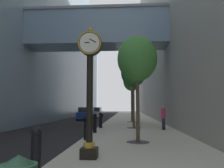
{
  "coord_description": "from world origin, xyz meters",
  "views": [
    {
      "loc": [
        2.44,
        -1.96,
        1.87
      ],
      "look_at": [
        0.9,
        21.7,
        4.1
      ],
      "focal_mm": 37.7,
      "sensor_mm": 36.0,
      "label": 1
    }
  ],
  "objects_px": {
    "bollard_fourth": "(95,123)",
    "pedestrian_by_clock": "(163,117)",
    "bollard_fifth": "(101,120)",
    "street_tree_mid_far": "(132,82)",
    "street_clock": "(90,85)",
    "car_white_near": "(96,113)",
    "street_tree_near": "(137,60)",
    "street_tree_mid_near": "(133,73)",
    "car_blue_mid": "(86,114)",
    "bollard_third": "(86,127)",
    "bollard_nearest": "(36,153)"
  },
  "relations": [
    {
      "from": "bollard_third",
      "to": "car_white_near",
      "type": "distance_m",
      "value": 25.51
    },
    {
      "from": "bollard_fourth",
      "to": "pedestrian_by_clock",
      "type": "height_order",
      "value": "pedestrian_by_clock"
    },
    {
      "from": "bollard_third",
      "to": "pedestrian_by_clock",
      "type": "height_order",
      "value": "pedestrian_by_clock"
    },
    {
      "from": "street_clock",
      "to": "bollard_fifth",
      "type": "bearing_deg",
      "value": 94.49
    },
    {
      "from": "street_tree_near",
      "to": "street_tree_mid_far",
      "type": "height_order",
      "value": "street_tree_mid_far"
    },
    {
      "from": "street_tree_mid_far",
      "to": "street_clock",
      "type": "bearing_deg",
      "value": -95.51
    },
    {
      "from": "car_white_near",
      "to": "car_blue_mid",
      "type": "relative_size",
      "value": 0.91
    },
    {
      "from": "street_tree_mid_near",
      "to": "street_clock",
      "type": "bearing_deg",
      "value": -99.17
    },
    {
      "from": "street_clock",
      "to": "car_blue_mid",
      "type": "bearing_deg",
      "value": 100.12
    },
    {
      "from": "bollard_fourth",
      "to": "pedestrian_by_clock",
      "type": "bearing_deg",
      "value": 24.32
    },
    {
      "from": "car_white_near",
      "to": "car_blue_mid",
      "type": "xyz_separation_m",
      "value": [
        -0.53,
        -5.7,
        0.02
      ]
    },
    {
      "from": "bollard_fifth",
      "to": "pedestrian_by_clock",
      "type": "relative_size",
      "value": 0.7
    },
    {
      "from": "street_clock",
      "to": "car_white_near",
      "type": "xyz_separation_m",
      "value": [
        -3.72,
        29.54,
        -1.78
      ]
    },
    {
      "from": "street_tree_near",
      "to": "street_tree_mid_near",
      "type": "height_order",
      "value": "street_tree_mid_near"
    },
    {
      "from": "bollard_nearest",
      "to": "street_tree_mid_near",
      "type": "height_order",
      "value": "street_tree_mid_near"
    },
    {
      "from": "street_tree_mid_far",
      "to": "car_blue_mid",
      "type": "distance_m",
      "value": 8.93
    },
    {
      "from": "bollard_fourth",
      "to": "bollard_fifth",
      "type": "height_order",
      "value": "same"
    },
    {
      "from": "bollard_fourth",
      "to": "bollard_nearest",
      "type": "bearing_deg",
      "value": -90.0
    },
    {
      "from": "street_tree_mid_far",
      "to": "street_tree_mid_near",
      "type": "bearing_deg",
      "value": -90.0
    },
    {
      "from": "street_clock",
      "to": "street_tree_mid_far",
      "type": "xyz_separation_m",
      "value": [
        1.78,
        18.44,
        2.02
      ]
    },
    {
      "from": "car_white_near",
      "to": "street_tree_near",
      "type": "bearing_deg",
      "value": -78.03
    },
    {
      "from": "bollard_fourth",
      "to": "pedestrian_by_clock",
      "type": "xyz_separation_m",
      "value": [
        4.77,
        2.15,
        0.3
      ]
    },
    {
      "from": "bollard_third",
      "to": "bollard_fourth",
      "type": "distance_m",
      "value": 3.32
    },
    {
      "from": "street_tree_mid_far",
      "to": "bollard_fifth",
      "type": "bearing_deg",
      "value": -109.07
    },
    {
      "from": "bollard_third",
      "to": "street_clock",
      "type": "bearing_deg",
      "value": -78.53
    },
    {
      "from": "street_clock",
      "to": "street_tree_near",
      "type": "relative_size",
      "value": 0.86
    },
    {
      "from": "street_tree_near",
      "to": "car_blue_mid",
      "type": "bearing_deg",
      "value": 106.6
    },
    {
      "from": "street_tree_near",
      "to": "street_tree_mid_far",
      "type": "relative_size",
      "value": 0.93
    },
    {
      "from": "bollard_nearest",
      "to": "bollard_fifth",
      "type": "relative_size",
      "value": 1.0
    },
    {
      "from": "pedestrian_by_clock",
      "to": "car_white_near",
      "type": "relative_size",
      "value": 0.43
    },
    {
      "from": "street_tree_mid_near",
      "to": "pedestrian_by_clock",
      "type": "height_order",
      "value": "street_tree_mid_near"
    },
    {
      "from": "bollard_fifth",
      "to": "pedestrian_by_clock",
      "type": "bearing_deg",
      "value": -13.77
    },
    {
      "from": "bollard_third",
      "to": "street_tree_near",
      "type": "relative_size",
      "value": 0.24
    },
    {
      "from": "street_clock",
      "to": "bollard_fifth",
      "type": "relative_size",
      "value": 3.6
    },
    {
      "from": "bollard_fourth",
      "to": "car_blue_mid",
      "type": "distance_m",
      "value": 16.67
    },
    {
      "from": "street_clock",
      "to": "bollard_fourth",
      "type": "bearing_deg",
      "value": 96.46
    },
    {
      "from": "pedestrian_by_clock",
      "to": "car_blue_mid",
      "type": "bearing_deg",
      "value": 119.98
    },
    {
      "from": "bollard_third",
      "to": "street_tree_near",
      "type": "height_order",
      "value": "street_tree_near"
    },
    {
      "from": "street_tree_near",
      "to": "pedestrian_by_clock",
      "type": "distance_m",
      "value": 7.14
    },
    {
      "from": "bollard_third",
      "to": "bollard_fourth",
      "type": "bearing_deg",
      "value": 90.0
    },
    {
      "from": "bollard_fifth",
      "to": "street_clock",
      "type": "bearing_deg",
      "value": -85.51
    },
    {
      "from": "street_tree_mid_near",
      "to": "car_white_near",
      "type": "xyz_separation_m",
      "value": [
        -5.5,
        18.52,
        -3.73
      ]
    },
    {
      "from": "street_tree_near",
      "to": "bollard_third",
      "type": "bearing_deg",
      "value": 167.24
    },
    {
      "from": "car_blue_mid",
      "to": "street_tree_near",
      "type": "bearing_deg",
      "value": -73.4
    },
    {
      "from": "street_clock",
      "to": "pedestrian_by_clock",
      "type": "xyz_separation_m",
      "value": [
        3.92,
        9.67,
        -1.5
      ]
    },
    {
      "from": "bollard_third",
      "to": "street_tree_near",
      "type": "bearing_deg",
      "value": -12.76
    },
    {
      "from": "bollard_third",
      "to": "street_tree_mid_far",
      "type": "bearing_deg",
      "value": 79.55
    },
    {
      "from": "car_white_near",
      "to": "pedestrian_by_clock",
      "type": "bearing_deg",
      "value": -68.97
    },
    {
      "from": "street_tree_near",
      "to": "car_white_near",
      "type": "relative_size",
      "value": 1.27
    },
    {
      "from": "bollard_fifth",
      "to": "pedestrian_by_clock",
      "type": "xyz_separation_m",
      "value": [
        4.77,
        -1.17,
        0.3
      ]
    }
  ]
}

